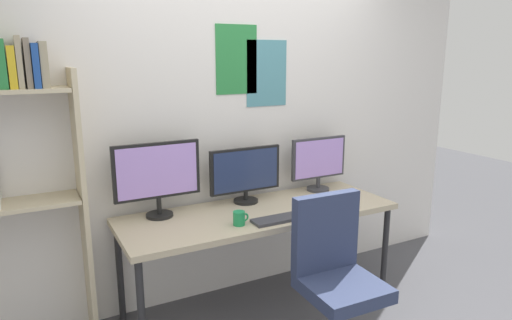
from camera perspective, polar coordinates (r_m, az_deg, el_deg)
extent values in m
cube|color=silver|center=(3.40, -2.94, 4.70)|extent=(4.33, 0.10, 2.60)
cube|color=#287F3D|center=(3.32, -2.46, 12.47)|extent=(0.32, 0.01, 0.49)
cube|color=teal|center=(3.44, 1.35, 10.81)|extent=(0.33, 0.01, 0.48)
cube|color=tan|center=(3.17, 0.43, -6.70)|extent=(1.93, 0.68, 0.04)
cylinder|color=#262628|center=(2.79, -14.17, -18.49)|extent=(0.04, 0.04, 0.70)
cylinder|color=#262628|center=(3.61, 15.86, -11.05)|extent=(0.04, 0.04, 0.70)
cylinder|color=#262628|center=(3.29, -16.71, -13.52)|extent=(0.04, 0.04, 0.70)
cylinder|color=#262628|center=(4.01, 10.10, -8.26)|extent=(0.04, 0.04, 0.70)
cube|color=beige|center=(3.02, -20.84, -5.80)|extent=(0.03, 0.28, 1.72)
cube|color=beige|center=(2.98, -28.62, -5.08)|extent=(0.76, 0.28, 0.02)
cube|color=#287F3D|center=(2.86, -29.29, 10.46)|extent=(0.04, 0.22, 0.26)
cube|color=gold|center=(2.86, -28.30, 10.22)|extent=(0.04, 0.22, 0.23)
cube|color=tan|center=(2.86, -27.60, 10.83)|extent=(0.03, 0.22, 0.28)
cube|color=gray|center=(2.87, -26.77, 10.80)|extent=(0.03, 0.22, 0.27)
cube|color=#1E4799|center=(2.86, -25.97, 10.60)|extent=(0.04, 0.22, 0.24)
cube|color=tan|center=(2.87, -25.14, 10.79)|extent=(0.04, 0.22, 0.25)
cube|color=navy|center=(2.79, 10.83, -15.53)|extent=(0.45, 0.45, 0.08)
cube|color=navy|center=(2.81, 8.73, -8.92)|extent=(0.44, 0.08, 0.48)
cylinder|color=black|center=(3.12, -12.01, -6.77)|extent=(0.18, 0.18, 0.02)
cylinder|color=black|center=(3.10, -12.07, -5.63)|extent=(0.03, 0.03, 0.11)
cube|color=black|center=(3.04, -12.31, -1.29)|extent=(0.58, 0.03, 0.37)
cube|color=#B28CE5|center=(3.02, -12.22, -1.37)|extent=(0.53, 0.01, 0.33)
cylinder|color=black|center=(3.34, -1.29, -5.14)|extent=(0.18, 0.18, 0.02)
cylinder|color=black|center=(3.33, -1.30, -4.48)|extent=(0.03, 0.03, 0.06)
cube|color=black|center=(3.28, -1.35, -1.24)|extent=(0.55, 0.03, 0.32)
cube|color=navy|center=(3.27, -1.22, -1.31)|extent=(0.51, 0.01, 0.29)
cylinder|color=#38383D|center=(3.66, 7.78, -3.61)|extent=(0.18, 0.18, 0.02)
cylinder|color=#38383D|center=(3.65, 7.80, -2.85)|extent=(0.03, 0.03, 0.08)
cube|color=#38383D|center=(3.60, 7.86, 0.28)|extent=(0.49, 0.03, 0.32)
cube|color=#B28CE5|center=(3.59, 8.01, 0.22)|extent=(0.45, 0.01, 0.29)
cube|color=#38383D|center=(2.98, 2.55, -7.47)|extent=(0.32, 0.13, 0.02)
ellipsoid|color=silver|center=(3.33, 10.67, -5.33)|extent=(0.06, 0.10, 0.03)
cylinder|color=#1E8C4C|center=(2.90, -2.15, -7.32)|extent=(0.08, 0.08, 0.09)
torus|color=#1E8C4C|center=(2.91, -1.44, -7.20)|extent=(0.06, 0.01, 0.06)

